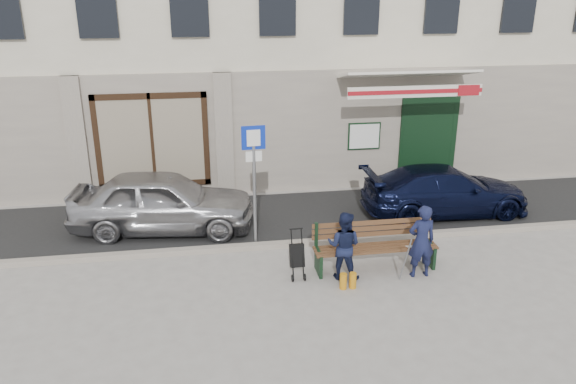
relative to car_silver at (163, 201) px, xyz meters
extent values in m
plane|color=#9E9991|center=(2.91, -2.82, -0.69)|extent=(80.00, 80.00, 0.00)
cube|color=#282828|center=(2.91, 0.28, -0.68)|extent=(60.00, 3.20, 0.01)
cube|color=#9E9384|center=(2.91, -1.32, -0.63)|extent=(60.00, 0.18, 0.12)
cube|color=#9E9384|center=(2.91, 2.14, 0.91)|extent=(20.00, 0.12, 3.20)
cube|color=maroon|center=(-0.29, 2.20, 0.86)|extent=(2.50, 0.12, 2.00)
cube|color=black|center=(7.01, 2.06, 0.61)|extent=(1.60, 0.10, 2.60)
cube|color=black|center=(7.01, 2.53, 0.51)|extent=(1.25, 0.90, 2.40)
cube|color=white|center=(5.21, 2.03, 0.76)|extent=(0.80, 0.03, 0.65)
cube|color=white|center=(6.11, 1.81, 2.39)|extent=(3.40, 1.72, 0.42)
cube|color=white|center=(6.11, 0.95, 2.11)|extent=(3.40, 0.05, 0.28)
cube|color=maroon|center=(6.11, 0.92, 2.11)|extent=(3.40, 0.02, 0.10)
imported|color=#A7A7AB|center=(0.00, 0.00, 0.00)|extent=(4.22, 2.12, 1.38)
imported|color=black|center=(6.65, -0.04, -0.11)|extent=(4.02, 1.67, 1.16)
cylinder|color=gray|center=(1.94, -1.15, 0.57)|extent=(0.07, 0.07, 2.51)
cube|color=#0B26A7|center=(1.94, -1.15, 1.68)|extent=(0.48, 0.07, 0.48)
cube|color=white|center=(1.94, -1.18, 1.68)|extent=(0.27, 0.04, 0.33)
cube|color=white|center=(1.94, -1.15, 1.29)|extent=(0.33, 0.06, 0.21)
cube|color=brown|center=(4.13, -2.56, -0.24)|extent=(2.40, 0.50, 0.04)
cube|color=brown|center=(4.13, -2.28, 0.05)|extent=(2.40, 0.10, 0.36)
cube|color=#15311C|center=(3.01, -2.56, -0.46)|extent=(0.06, 0.50, 0.45)
cube|color=#15311C|center=(5.25, -2.56, -0.46)|extent=(0.06, 0.50, 0.45)
cube|color=white|center=(4.88, -2.66, -0.21)|extent=(0.34, 0.25, 0.11)
cylinder|color=gray|center=(4.48, -3.23, -0.19)|extent=(0.07, 0.34, 0.96)
cylinder|color=#C37D14|center=(3.33, -3.21, -0.54)|extent=(0.13, 0.13, 0.30)
cylinder|color=#C37D14|center=(3.51, -3.21, -0.54)|extent=(0.13, 0.13, 0.30)
imported|color=#15193A|center=(4.88, -2.95, 0.03)|extent=(0.53, 0.35, 1.43)
imported|color=#141A37|center=(3.43, -2.79, -0.03)|extent=(0.81, 0.75, 1.33)
cylinder|color=black|center=(2.46, -2.80, -0.62)|extent=(0.03, 0.14, 0.14)
cylinder|color=black|center=(2.69, -2.80, -0.62)|extent=(0.03, 0.14, 0.14)
cube|color=black|center=(2.58, -2.61, -0.25)|extent=(0.27, 0.25, 0.46)
cylinder|color=black|center=(2.58, -2.49, 0.24)|extent=(0.25, 0.03, 0.02)
camera|label=1|loc=(0.91, -11.94, 4.50)|focal=35.00mm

